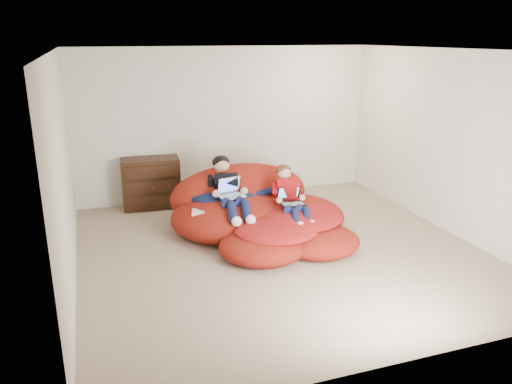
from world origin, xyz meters
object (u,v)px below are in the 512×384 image
object	(u,v)px
laptop_white	(231,191)
dresser	(151,183)
laptop_black	(291,199)
beanbag_pile	(258,213)
older_boy	(228,187)
younger_boy	(290,194)

from	to	relation	value
laptop_white	dresser	bearing A→B (deg)	119.95
laptop_white	laptop_black	size ratio (longest dim) A/B	1.07
dresser	laptop_black	bearing A→B (deg)	-49.16
laptop_black	beanbag_pile	bearing A→B (deg)	137.25
older_boy	younger_boy	xyz separation A→B (m)	(0.74, -0.44, -0.05)
dresser	beanbag_pile	bearing A→B (deg)	-50.70
older_boy	younger_boy	distance (m)	0.86
laptop_black	younger_boy	bearing A→B (deg)	90.00
older_boy	laptop_white	world-z (taller)	older_boy
dresser	older_boy	size ratio (longest dim) A/B	0.74
laptop_white	laptop_black	world-z (taller)	laptop_white
dresser	laptop_white	world-z (taller)	laptop_white
older_boy	laptop_black	distance (m)	0.89
beanbag_pile	laptop_black	bearing A→B (deg)	-42.75
younger_boy	beanbag_pile	bearing A→B (deg)	141.21
older_boy	younger_boy	world-z (taller)	older_boy
dresser	younger_boy	distance (m)	2.47
dresser	laptop_white	bearing A→B (deg)	-60.05
dresser	older_boy	bearing A→B (deg)	-57.83
older_boy	laptop_black	bearing A→B (deg)	-32.73
younger_boy	laptop_white	bearing A→B (deg)	157.63
laptop_white	laptop_black	bearing A→B (deg)	-25.14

